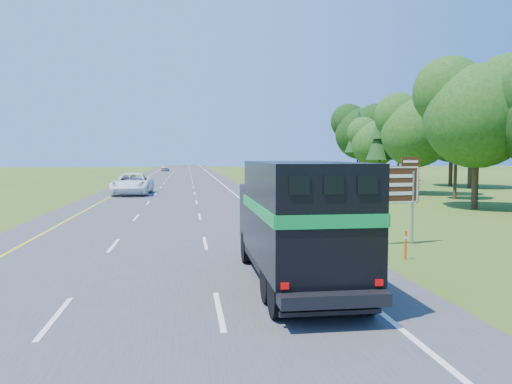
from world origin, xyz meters
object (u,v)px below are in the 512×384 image
(far_car, at_px, (165,168))
(exit_sign, at_px, (396,188))
(horse_truck, at_px, (297,220))
(white_suv, at_px, (132,184))

(far_car, xyz_separation_m, exit_sign, (13.33, -95.98, 1.53))
(horse_truck, height_order, exit_sign, exit_sign)
(white_suv, xyz_separation_m, exit_sign, (13.34, -27.71, 1.29))
(horse_truck, xyz_separation_m, exit_sign, (5.38, 5.79, 0.44))
(horse_truck, distance_m, far_car, 102.08)
(horse_truck, distance_m, exit_sign, 7.92)
(far_car, distance_m, exit_sign, 96.91)
(white_suv, height_order, exit_sign, exit_sign)
(white_suv, bearing_deg, horse_truck, -74.80)
(horse_truck, distance_m, white_suv, 34.44)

